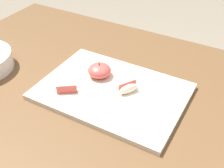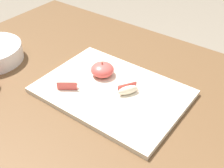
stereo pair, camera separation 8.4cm
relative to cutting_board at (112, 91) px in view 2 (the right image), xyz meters
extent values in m
cube|color=brown|center=(0.06, 0.02, -0.02)|extent=(1.47, 0.80, 0.03)
cube|color=brown|center=(-0.62, 0.36, -0.41)|extent=(0.06, 0.06, 0.74)
cube|color=beige|center=(0.00, 0.00, 0.00)|extent=(0.42, 0.30, 0.02)
ellipsoid|color=#D14C47|center=(-0.07, 0.04, 0.03)|extent=(0.07, 0.07, 0.04)
cylinder|color=#4C3319|center=(-0.07, 0.04, 0.05)|extent=(0.00, 0.00, 0.01)
ellipsoid|color=#F4EACC|center=(0.05, 0.01, 0.02)|extent=(0.05, 0.06, 0.03)
cube|color=#D14C47|center=(0.04, 0.02, 0.02)|extent=(0.03, 0.05, 0.03)
ellipsoid|color=#F4EACC|center=(-0.11, -0.07, 0.02)|extent=(0.06, 0.05, 0.03)
cube|color=#D14C47|center=(-0.10, -0.08, 0.02)|extent=(0.05, 0.04, 0.03)
camera|label=1|loc=(0.33, -0.58, 0.54)|focal=46.17mm
camera|label=2|loc=(0.40, -0.53, 0.54)|focal=46.17mm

